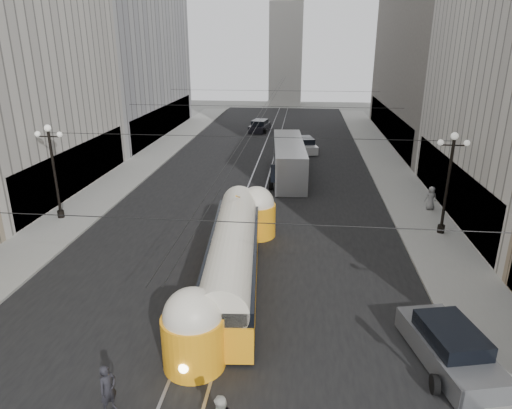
% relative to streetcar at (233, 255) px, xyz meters
% --- Properties ---
extents(road, '(20.00, 85.00, 0.02)m').
position_rel_streetcar_xyz_m(road, '(-0.50, 22.04, -1.59)').
color(road, black).
rests_on(road, ground).
extents(sidewalk_left, '(4.00, 72.00, 0.15)m').
position_rel_streetcar_xyz_m(sidewalk_left, '(-12.50, 25.54, -1.51)').
color(sidewalk_left, gray).
rests_on(sidewalk_left, ground).
extents(sidewalk_right, '(4.00, 72.00, 0.15)m').
position_rel_streetcar_xyz_m(sidewalk_right, '(11.50, 25.54, -1.51)').
color(sidewalk_right, gray).
rests_on(sidewalk_right, ground).
extents(rail_left, '(0.12, 85.00, 0.04)m').
position_rel_streetcar_xyz_m(rail_left, '(-1.25, 22.04, -1.59)').
color(rail_left, gray).
rests_on(rail_left, ground).
extents(rail_right, '(0.12, 85.00, 0.04)m').
position_rel_streetcar_xyz_m(rail_right, '(0.25, 22.04, -1.59)').
color(rail_right, gray).
rests_on(rail_right, ground).
extents(building_left_far, '(12.60, 28.60, 28.60)m').
position_rel_streetcar_xyz_m(building_left_far, '(-20.49, 37.54, 12.72)').
color(building_left_far, '#999999').
rests_on(building_left_far, ground).
extents(distant_tower, '(6.00, 6.00, 31.36)m').
position_rel_streetcar_xyz_m(distant_tower, '(-0.50, 69.54, 13.38)').
color(distant_tower, '#B2AFA8').
rests_on(distant_tower, ground).
extents(lamppost_left_mid, '(1.86, 0.44, 6.37)m').
position_rel_streetcar_xyz_m(lamppost_left_mid, '(-13.10, 7.54, 2.16)').
color(lamppost_left_mid, black).
rests_on(lamppost_left_mid, sidewalk_left).
extents(lamppost_right_mid, '(1.86, 0.44, 6.37)m').
position_rel_streetcar_xyz_m(lamppost_right_mid, '(12.10, 7.54, 2.16)').
color(lamppost_right_mid, black).
rests_on(lamppost_right_mid, sidewalk_right).
extents(catenary, '(25.00, 72.00, 0.23)m').
position_rel_streetcar_xyz_m(catenary, '(-0.38, 21.03, 4.29)').
color(catenary, black).
rests_on(catenary, ground).
extents(streetcar, '(3.43, 14.90, 3.25)m').
position_rel_streetcar_xyz_m(streetcar, '(0.00, 0.00, 0.00)').
color(streetcar, '#FFA216').
rests_on(streetcar, ground).
extents(city_bus, '(3.47, 12.44, 3.12)m').
position_rel_streetcar_xyz_m(city_bus, '(2.02, 19.87, 0.12)').
color(city_bus, '#989A9D').
rests_on(city_bus, ground).
extents(sedan_grey, '(3.15, 5.31, 1.57)m').
position_rel_streetcar_xyz_m(sedan_grey, '(9.00, -5.08, -0.88)').
color(sedan_grey, '#5A5C5F').
rests_on(sedan_grey, ground).
extents(sedan_white_far, '(3.08, 5.28, 1.56)m').
position_rel_streetcar_xyz_m(sedan_white_far, '(3.38, 29.93, -0.88)').
color(sedan_white_far, silver).
rests_on(sedan_white_far, ground).
extents(sedan_dark_far, '(2.74, 5.15, 1.55)m').
position_rel_streetcar_xyz_m(sedan_dark_far, '(-2.67, 41.41, -0.89)').
color(sedan_dark_far, black).
rests_on(sedan_dark_far, ground).
extents(pedestrian_crossing_a, '(0.66, 0.76, 1.75)m').
position_rel_streetcar_xyz_m(pedestrian_crossing_a, '(-2.79, -8.71, -0.71)').
color(pedestrian_crossing_a, black).
rests_on(pedestrian_crossing_a, ground).
extents(pedestrian_sidewalk_right, '(0.90, 0.64, 1.69)m').
position_rel_streetcar_xyz_m(pedestrian_sidewalk_right, '(12.49, 11.86, -0.59)').
color(pedestrian_sidewalk_right, gray).
rests_on(pedestrian_sidewalk_right, sidewalk_right).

